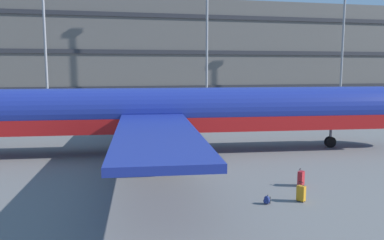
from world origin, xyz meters
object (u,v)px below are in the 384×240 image
object	(u,v)px
suitcase_large	(301,193)
backpack_upright	(267,200)
suitcase_laid_flat	(301,178)
airliner	(159,113)

from	to	relation	value
suitcase_large	backpack_upright	world-z (taller)	suitcase_large
suitcase_laid_flat	suitcase_large	bearing A→B (deg)	-117.95
suitcase_laid_flat	suitcase_large	world-z (taller)	suitcase_large
suitcase_laid_flat	suitcase_large	distance (m)	2.66
airliner	suitcase_laid_flat	size ratio (longest dim) A/B	42.84
backpack_upright	airliner	bearing A→B (deg)	104.95
airliner	suitcase_laid_flat	bearing A→B (deg)	-58.23
suitcase_large	airliner	bearing A→B (deg)	112.17
backpack_upright	suitcase_laid_flat	bearing A→B (deg)	37.44
suitcase_laid_flat	backpack_upright	size ratio (longest dim) A/B	2.09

